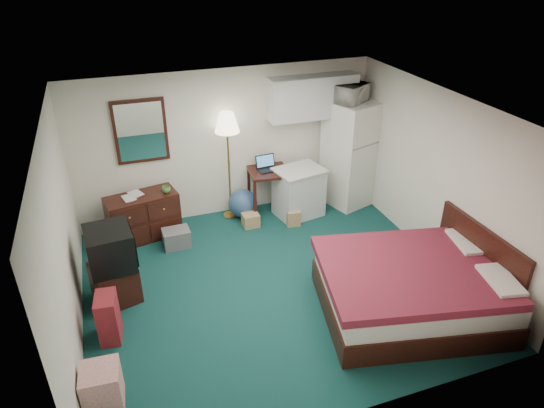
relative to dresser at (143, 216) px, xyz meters
name	(u,v)px	position (x,y,z in m)	size (l,w,h in m)	color
floor	(272,284)	(1.51, -1.85, -0.37)	(5.00, 4.50, 0.01)	#104543
ceiling	(272,111)	(1.51, -1.85, 2.13)	(5.00, 4.50, 0.01)	silver
walls	(272,206)	(1.51, -1.85, 0.88)	(5.01, 4.51, 2.50)	silver
mirror	(141,131)	(0.16, 0.37, 1.28)	(0.80, 0.06, 1.00)	white
upper_cabinets	(313,97)	(2.96, 0.22, 1.58)	(1.50, 0.35, 0.70)	silver
headboard	(478,261)	(3.97, -2.96, 0.18)	(0.06, 1.56, 1.00)	black
dresser	(143,216)	(0.00, 0.00, 0.00)	(1.09, 0.50, 0.74)	black
floor_lamp	(229,167)	(1.48, 0.20, 0.55)	(0.40, 0.40, 1.85)	#D8A150
desk	(268,192)	(2.12, 0.08, 0.04)	(0.64, 0.64, 0.81)	black
exercise_ball	(243,203)	(1.67, 0.10, -0.12)	(0.50, 0.50, 0.50)	#2D4C78
kitchen_counter	(299,193)	(2.60, -0.14, 0.04)	(0.75, 0.57, 0.83)	silver
fridge	(351,153)	(3.64, 0.03, 0.56)	(0.77, 0.77, 1.87)	silver
bed	(411,289)	(2.99, -2.96, -0.02)	(2.19, 1.71, 0.70)	maroon
tv_stand	(115,282)	(-0.54, -1.44, -0.11)	(0.52, 0.57, 0.52)	black
suitcase	(108,318)	(-0.65, -2.17, -0.07)	(0.23, 0.38, 0.61)	maroon
retail_box	(102,387)	(-0.77, -3.15, -0.13)	(0.38, 0.38, 0.48)	silver
file_bin	(177,238)	(0.43, -0.45, -0.23)	(0.41, 0.31, 0.29)	slate
cardboard_box_a	(251,220)	(1.70, -0.25, -0.26)	(0.27, 0.23, 0.23)	olive
cardboard_box_b	(293,216)	(2.39, -0.40, -0.24)	(0.22, 0.27, 0.27)	olive
laptop	(268,164)	(2.12, 0.09, 0.56)	(0.34, 0.27, 0.23)	black
crt_tv	(110,248)	(-0.52, -1.43, 0.41)	(0.58, 0.62, 0.53)	black
microwave	(352,91)	(3.56, 0.01, 1.68)	(0.54, 0.30, 0.37)	silver
book_a	(122,193)	(-0.26, -0.06, 0.49)	(0.18, 0.02, 0.24)	olive
book_b	(129,189)	(-0.15, 0.03, 0.49)	(0.18, 0.02, 0.24)	olive
mug	(166,189)	(0.40, -0.02, 0.44)	(0.13, 0.11, 0.13)	#538A3E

